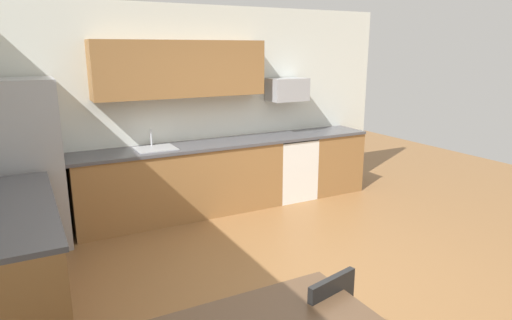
# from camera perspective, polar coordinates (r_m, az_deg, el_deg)

# --- Properties ---
(ground_plane) EXTENTS (12.00, 12.00, 0.00)m
(ground_plane) POSITION_cam_1_polar(r_m,az_deg,el_deg) (4.30, 6.55, -16.00)
(ground_plane) COLOR olive
(wall_back) EXTENTS (5.80, 0.10, 2.70)m
(wall_back) POSITION_cam_1_polar(r_m,az_deg,el_deg) (6.13, -7.33, 6.51)
(wall_back) COLOR silver
(wall_back) RESTS_ON ground
(cabinet_run_back) EXTENTS (2.71, 0.60, 0.90)m
(cabinet_run_back) POSITION_cam_1_polar(r_m,az_deg,el_deg) (5.87, -9.46, -2.92)
(cabinet_run_back) COLOR olive
(cabinet_run_back) RESTS_ON ground
(cabinet_run_back_right) EXTENTS (0.84, 0.60, 0.90)m
(cabinet_run_back_right) POSITION_cam_1_polar(r_m,az_deg,el_deg) (6.96, 9.36, -0.21)
(cabinet_run_back_right) COLOR olive
(cabinet_run_back_right) RESTS_ON ground
(cabinet_run_left) EXTENTS (0.60, 2.00, 0.90)m
(cabinet_run_left) POSITION_cam_1_polar(r_m,az_deg,el_deg) (4.20, -28.06, -11.56)
(cabinet_run_left) COLOR olive
(cabinet_run_left) RESTS_ON ground
(countertop_back) EXTENTS (4.80, 0.64, 0.04)m
(countertop_back) POSITION_cam_1_polar(r_m,az_deg,el_deg) (5.88, -5.98, 1.97)
(countertop_back) COLOR #4C4C51
(countertop_back) RESTS_ON cabinet_run_back
(countertop_left) EXTENTS (0.64, 2.00, 0.04)m
(countertop_left) POSITION_cam_1_polar(r_m,az_deg,el_deg) (4.03, -28.83, -5.49)
(countertop_left) COLOR #4C4C51
(countertop_left) RESTS_ON cabinet_run_left
(upper_cabinets_back) EXTENTS (2.20, 0.34, 0.70)m
(upper_cabinets_back) POSITION_cam_1_polar(r_m,az_deg,el_deg) (5.78, -9.54, 11.45)
(upper_cabinets_back) COLOR olive
(refrigerator) EXTENTS (0.76, 0.70, 1.85)m
(refrigerator) POSITION_cam_1_polar(r_m,az_deg,el_deg) (5.40, -27.58, -0.65)
(refrigerator) COLOR #9EA0A5
(refrigerator) RESTS_ON ground
(oven_range) EXTENTS (0.60, 0.60, 0.91)m
(oven_range) POSITION_cam_1_polar(r_m,az_deg,el_deg) (6.55, 4.33, -0.91)
(oven_range) COLOR white
(oven_range) RESTS_ON ground
(microwave) EXTENTS (0.54, 0.36, 0.32)m
(microwave) POSITION_cam_1_polar(r_m,az_deg,el_deg) (6.44, 4.03, 9.00)
(microwave) COLOR #9EA0A5
(sink_basin) EXTENTS (0.48, 0.40, 0.14)m
(sink_basin) POSITION_cam_1_polar(r_m,az_deg,el_deg) (5.67, -12.70, 0.82)
(sink_basin) COLOR #A5A8AD
(sink_basin) RESTS_ON countertop_back
(sink_faucet) EXTENTS (0.02, 0.02, 0.24)m
(sink_faucet) POSITION_cam_1_polar(r_m,az_deg,el_deg) (5.81, -13.27, 2.72)
(sink_faucet) COLOR #B2B5BA
(sink_faucet) RESTS_ON countertop_back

